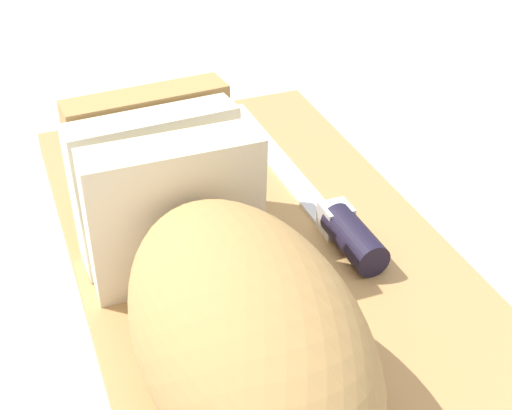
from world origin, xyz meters
name	(u,v)px	position (x,y,z in m)	size (l,w,h in m)	color
ground_plane	(256,261)	(0.00, 0.00, 0.00)	(3.00, 3.00, 0.00)	beige
cutting_board	(256,251)	(0.00, 0.00, 0.01)	(0.43, 0.25, 0.02)	tan
bread_loaf	(216,280)	(-0.09, 0.05, 0.07)	(0.31, 0.13, 0.10)	tan
bread_knife	(331,215)	(0.00, -0.06, 0.03)	(0.27, 0.04, 0.02)	silver
crumb_near_knife	(322,211)	(0.01, -0.06, 0.02)	(0.01, 0.01, 0.01)	tan
crumb_near_loaf	(333,296)	(-0.08, -0.03, 0.02)	(0.01, 0.01, 0.01)	tan
crumb_stray_left	(240,247)	(-0.01, 0.01, 0.02)	(0.01, 0.01, 0.01)	tan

